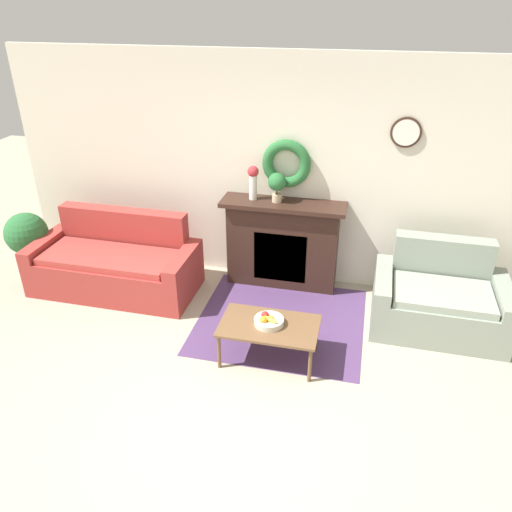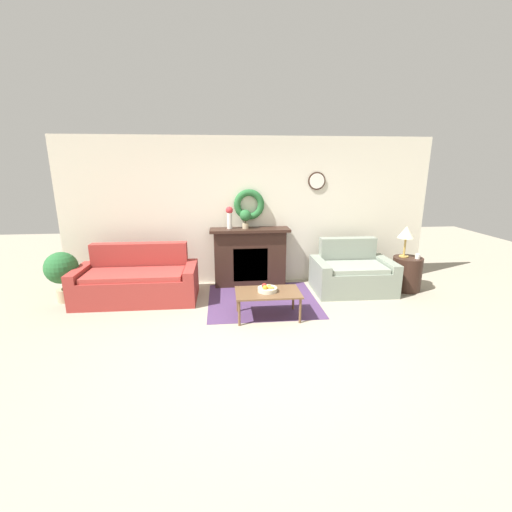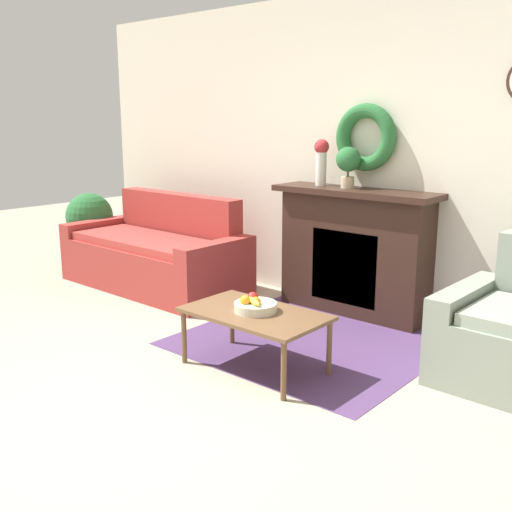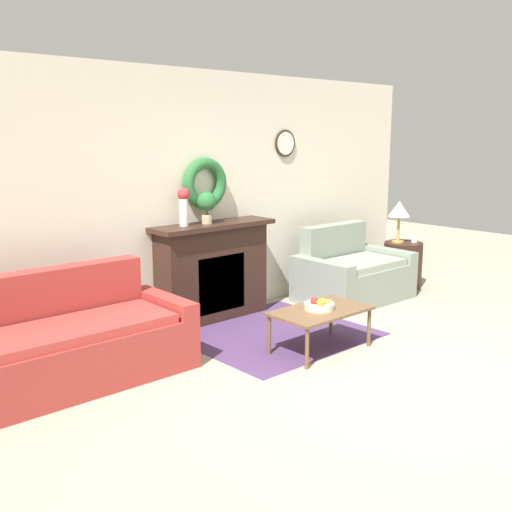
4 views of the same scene
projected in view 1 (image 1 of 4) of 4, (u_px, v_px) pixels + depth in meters
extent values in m
plane|color=#9E937F|center=(229.00, 431.00, 4.13)|extent=(16.00, 16.00, 0.00)
cube|color=#4C335B|center=(281.00, 320.00, 5.52)|extent=(1.80, 1.66, 0.01)
cube|color=beige|center=(289.00, 174.00, 5.79)|extent=(6.80, 0.06, 2.70)
cylinder|color=#382319|center=(406.00, 132.00, 5.24)|extent=(0.32, 0.02, 0.32)
cylinder|color=white|center=(406.00, 133.00, 5.23)|extent=(0.28, 0.01, 0.28)
torus|color=#286633|center=(286.00, 164.00, 5.64)|extent=(0.56, 0.12, 0.56)
cube|color=#331E16|center=(283.00, 245.00, 6.01)|extent=(1.31, 0.34, 1.03)
cube|color=black|center=(280.00, 258.00, 5.92)|extent=(0.63, 0.02, 0.62)
cube|color=orange|center=(280.00, 264.00, 5.95)|extent=(0.50, 0.01, 0.34)
cube|color=#331E16|center=(283.00, 205.00, 5.73)|extent=(1.45, 0.41, 0.05)
cube|color=#9E332D|center=(112.00, 277.00, 5.93)|extent=(1.62, 0.70, 0.44)
cube|color=#9E332D|center=(126.00, 243.00, 6.20)|extent=(1.61, 0.21, 0.91)
cube|color=#9E332D|center=(49.00, 259.00, 6.16)|extent=(0.18, 0.88, 0.58)
cube|color=#9E332D|center=(184.00, 277.00, 5.79)|extent=(0.18, 0.88, 0.58)
cube|color=#AD3832|center=(109.00, 257.00, 5.81)|extent=(1.55, 0.65, 0.08)
cube|color=gray|center=(438.00, 315.00, 5.24)|extent=(1.04, 0.72, 0.44)
cube|color=gray|center=(439.00, 274.00, 5.52)|extent=(1.03, 0.22, 0.91)
cube|color=gray|center=(381.00, 297.00, 5.42)|extent=(0.18, 0.91, 0.58)
cube|color=gray|center=(499.00, 312.00, 5.16)|extent=(0.18, 0.91, 0.58)
cube|color=gray|center=(443.00, 294.00, 5.12)|extent=(1.00, 0.67, 0.08)
cube|color=brown|center=(269.00, 326.00, 4.78)|extent=(0.95, 0.56, 0.03)
cylinder|color=brown|center=(219.00, 352.00, 4.75)|extent=(0.04, 0.04, 0.38)
cylinder|color=brown|center=(310.00, 365.00, 4.58)|extent=(0.04, 0.04, 0.38)
cylinder|color=brown|center=(233.00, 322.00, 5.17)|extent=(0.04, 0.04, 0.38)
cylinder|color=brown|center=(316.00, 334.00, 4.99)|extent=(0.04, 0.04, 0.38)
cylinder|color=beige|center=(269.00, 321.00, 4.77)|extent=(0.29, 0.29, 0.06)
sphere|color=#B2231E|center=(265.00, 315.00, 4.77)|extent=(0.08, 0.08, 0.08)
sphere|color=orange|center=(263.00, 320.00, 4.71)|extent=(0.07, 0.07, 0.07)
sphere|color=orange|center=(271.00, 319.00, 4.72)|extent=(0.07, 0.07, 0.07)
ellipsoid|color=yellow|center=(270.00, 319.00, 4.71)|extent=(0.17, 0.11, 0.04)
cylinder|color=silver|center=(253.00, 187.00, 5.75)|extent=(0.09, 0.09, 0.29)
sphere|color=#B72D33|center=(253.00, 171.00, 5.66)|extent=(0.13, 0.13, 0.13)
cylinder|color=tan|center=(277.00, 198.00, 5.72)|extent=(0.11, 0.11, 0.10)
cylinder|color=#4C3823|center=(277.00, 192.00, 5.69)|extent=(0.02, 0.02, 0.06)
sphere|color=#286633|center=(277.00, 182.00, 5.63)|extent=(0.21, 0.21, 0.21)
cylinder|color=tan|center=(34.00, 267.00, 6.38)|extent=(0.26, 0.26, 0.21)
cylinder|color=#4C3823|center=(31.00, 254.00, 6.30)|extent=(0.04, 0.04, 0.14)
sphere|color=#286633|center=(26.00, 233.00, 6.16)|extent=(0.52, 0.52, 0.52)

